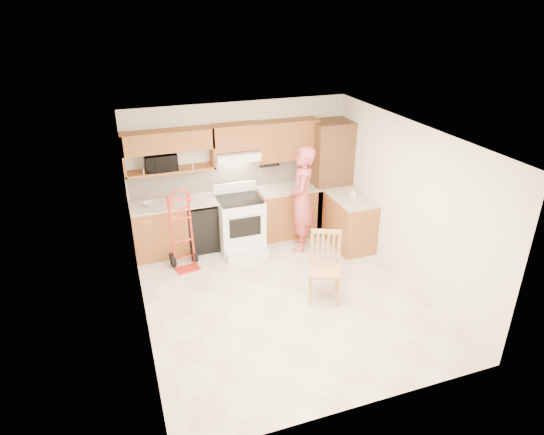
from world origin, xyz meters
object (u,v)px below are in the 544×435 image
microwave (161,162)px  person (302,199)px  range (241,220)px  dining_chair (325,268)px  hand_truck (183,233)px

microwave → person: person is taller
range → person: (1.02, -0.29, 0.37)m
dining_chair → person: bearing=103.8°
range → person: 1.12m
range → dining_chair: size_ratio=1.10×
person → dining_chair: 1.65m
range → microwave: bearing=160.2°
range → dining_chair: (0.75, -1.86, -0.05)m
person → dining_chair: person is taller
microwave → dining_chair: size_ratio=0.50×
range → person: person is taller
hand_truck → dining_chair: hand_truck is taller
range → hand_truck: hand_truck is taller
range → dining_chair: range is taller
range → hand_truck: bearing=-164.5°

